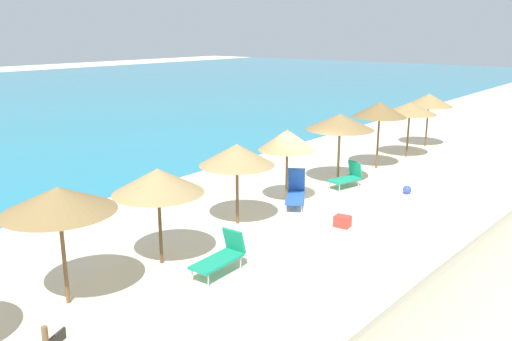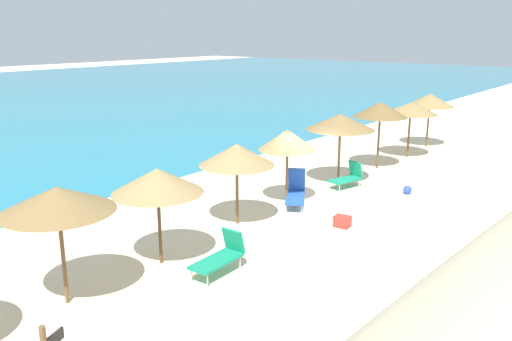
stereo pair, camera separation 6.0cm
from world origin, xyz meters
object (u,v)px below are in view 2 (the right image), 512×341
at_px(beach_umbrella_5, 340,122).
at_px(beach_umbrella_8, 430,100).
at_px(beach_umbrella_4, 287,140).
at_px(beach_ball, 407,190).
at_px(lounge_chair_2, 348,177).
at_px(lounge_chair_1, 221,255).
at_px(beach_umbrella_6, 380,110).
at_px(beach_umbrella_2, 157,181).
at_px(lounge_chair_3, 296,192).
at_px(cooler_box, 342,221).
at_px(beach_umbrella_7, 411,108).
at_px(beach_umbrella_3, 237,155).
at_px(beach_umbrella_1, 57,200).

relative_size(beach_umbrella_5, beach_umbrella_8, 1.01).
bearing_deg(beach_umbrella_4, beach_umbrella_5, -3.18).
xyz_separation_m(beach_umbrella_8, beach_ball, (-8.53, -2.66, -2.23)).
relative_size(beach_umbrella_4, lounge_chair_2, 1.82).
distance_m(lounge_chair_1, beach_ball, 9.13).
distance_m(beach_umbrella_4, beach_umbrella_6, 6.39).
height_order(beach_umbrella_2, beach_ball, beach_umbrella_2).
relative_size(beach_umbrella_2, lounge_chair_3, 1.54).
xyz_separation_m(beach_umbrella_4, lounge_chair_2, (3.02, -0.71, -1.81)).
distance_m(beach_umbrella_2, cooler_box, 6.04).
height_order(beach_umbrella_5, lounge_chair_3, beach_umbrella_5).
xyz_separation_m(beach_umbrella_5, lounge_chair_3, (-3.19, -0.20, -1.97)).
height_order(beach_umbrella_7, beach_umbrella_8, beach_umbrella_8).
bearing_deg(lounge_chair_3, beach_umbrella_3, 50.46).
bearing_deg(beach_umbrella_2, beach_umbrella_3, 6.01).
bearing_deg(lounge_chair_2, beach_umbrella_6, -68.92).
bearing_deg(beach_umbrella_1, lounge_chair_1, -26.75).
xyz_separation_m(beach_umbrella_4, lounge_chair_3, (0.01, -0.38, -1.76)).
xyz_separation_m(beach_umbrella_7, cooler_box, (-10.06, -2.27, -2.14)).
height_order(beach_umbrella_8, lounge_chair_2, beach_umbrella_8).
bearing_deg(beach_umbrella_6, beach_umbrella_8, 0.78).
bearing_deg(lounge_chair_3, beach_umbrella_7, -121.51).
distance_m(beach_umbrella_5, beach_umbrella_7, 6.04).
height_order(beach_umbrella_2, lounge_chair_1, beach_umbrella_2).
bearing_deg(beach_umbrella_7, beach_umbrella_8, 4.44).
bearing_deg(cooler_box, beach_umbrella_3, 123.49).
xyz_separation_m(beach_umbrella_4, beach_umbrella_6, (6.38, -0.26, 0.33)).
distance_m(beach_umbrella_4, beach_umbrella_7, 9.24).
distance_m(beach_umbrella_7, lounge_chair_3, 9.41).
relative_size(beach_umbrella_2, beach_umbrella_6, 0.87).
bearing_deg(lounge_chair_1, beach_umbrella_3, -57.84).
height_order(beach_umbrella_6, beach_umbrella_7, beach_umbrella_6).
relative_size(beach_umbrella_7, lounge_chair_3, 1.59).
bearing_deg(lounge_chair_3, beach_umbrella_2, 58.53).
distance_m(beach_umbrella_5, lounge_chair_3, 3.76).
bearing_deg(beach_umbrella_8, beach_umbrella_7, -175.56).
bearing_deg(beach_umbrella_3, beach_umbrella_4, -0.08).
distance_m(beach_umbrella_4, lounge_chair_3, 1.80).
relative_size(beach_umbrella_6, cooler_box, 6.18).
xyz_separation_m(beach_umbrella_1, lounge_chair_3, (8.70, -0.06, -1.91)).
distance_m(beach_umbrella_3, beach_umbrella_5, 5.81).
xyz_separation_m(beach_umbrella_5, beach_umbrella_6, (3.18, -0.09, 0.11)).
bearing_deg(lounge_chair_3, beach_umbrella_4, -29.86).
distance_m(beach_umbrella_7, cooler_box, 10.53).
bearing_deg(beach_umbrella_1, beach_umbrella_6, 0.21).
height_order(beach_umbrella_4, lounge_chair_3, beach_umbrella_4).
xyz_separation_m(beach_umbrella_1, lounge_chair_2, (11.70, -0.39, -1.96)).
relative_size(beach_umbrella_2, lounge_chair_2, 1.77).
relative_size(beach_umbrella_1, lounge_chair_3, 1.63).
xyz_separation_m(lounge_chair_3, beach_ball, (3.61, -2.47, -0.32)).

